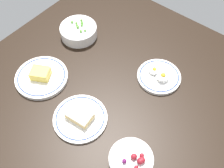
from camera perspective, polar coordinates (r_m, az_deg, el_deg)
The scene contains 6 objects.
dining_table at distance 108.80cm, azimuth 0.00°, elevation -1.21°, with size 110.52×110.15×4.00cm, color black.
bowl_peas at distance 124.66cm, azimuth -7.12°, elevation 11.14°, with size 16.68×16.68×6.23cm.
plate_eggs at distance 110.47cm, azimuth 9.97°, elevation 1.66°, with size 17.76×17.76×4.99cm.
plate_sandwich at distance 99.50cm, azimuth -6.98°, elevation -6.96°, with size 19.97×19.97×4.36cm.
bowl_berries at distance 90.43cm, azimuth 4.07°, elevation -15.99°, with size 14.52×14.52×7.40cm.
plate_cheese at distance 112.20cm, azimuth -14.77°, elevation 1.53°, with size 21.36×21.36×5.22cm.
Camera 1 is at (38.03, -47.17, 92.37)cm, focal length 42.99 mm.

